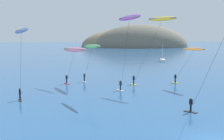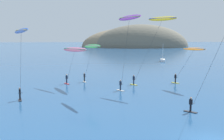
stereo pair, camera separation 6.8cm
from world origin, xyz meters
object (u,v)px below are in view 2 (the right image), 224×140
Objects in this scene: sailboat_near at (163,59)px; kitesurfer_orange at (192,52)px; kitesurfer_blue at (21,37)px; kitesurfer_yellow at (160,25)px; kitesurfer_pink at (74,52)px; kitesurfer_green at (92,48)px; kitesurfer_purple at (129,23)px.

kitesurfer_orange is at bearing -98.35° from sailboat_near.
kitesurfer_orange is at bearing 21.37° from kitesurfer_blue.
sailboat_near is 0.63× the size of kitesurfer_blue.
kitesurfer_yellow is at bearing -105.15° from sailboat_near.
kitesurfer_pink is 0.69× the size of kitesurfer_blue.
kitesurfer_blue reaches higher than kitesurfer_pink.
sailboat_near is at bearing 59.77° from kitesurfer_blue.
kitesurfer_green is 16.64m from kitesurfer_orange.
kitesurfer_yellow is at bearing -15.18° from kitesurfer_pink.
kitesurfer_green reaches higher than sailboat_near.
sailboat_near is 49.25m from kitesurfer_pink.
kitesurfer_purple is (-17.57, -48.63, 9.61)m from sailboat_near.
sailboat_near is 0.52× the size of kitesurfer_yellow.
kitesurfer_pink is 14.74m from kitesurfer_yellow.
kitesurfer_green is 0.78× the size of kitesurfer_blue.
sailboat_near is at bearing 70.13° from kitesurfer_purple.
kitesurfer_green is at bearing 126.60° from kitesurfer_purple.
kitesurfer_blue is (-8.52, -12.44, 2.10)m from kitesurfer_green.
kitesurfer_purple is 1.57× the size of kitesurfer_orange.
sailboat_near is 0.81× the size of kitesurfer_green.
kitesurfer_pink is 0.89× the size of kitesurfer_green.
kitesurfer_yellow reaches higher than kitesurfer_orange.
sailboat_near is 0.82× the size of kitesurfer_orange.
kitesurfer_pink is at bearing 164.82° from kitesurfer_yellow.
kitesurfer_yellow is at bearing -19.85° from kitesurfer_green.
kitesurfer_yellow is at bearing -168.74° from kitesurfer_orange.
sailboat_near is 62.87m from kitesurfer_blue.
kitesurfer_purple reaches higher than kitesurfer_blue.
kitesurfer_yellow is (-5.79, -1.15, 4.34)m from kitesurfer_orange.
sailboat_near is 0.91× the size of kitesurfer_pink.
kitesurfer_pink is 11.76m from kitesurfer_purple.
sailboat_near is 52.60m from kitesurfer_purple.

